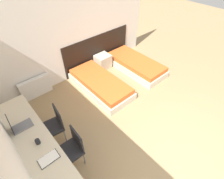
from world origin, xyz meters
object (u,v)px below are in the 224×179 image
at_px(bed_near_window, 100,84).
at_px(laptop, 18,126).
at_px(bed_near_door, 136,65).
at_px(nightstand, 103,62).
at_px(chair_near_laptop, 54,124).
at_px(chair_near_notebook, 72,148).

distance_m(bed_near_window, laptop, 2.44).
distance_m(bed_near_door, nightstand, 1.08).
bearing_deg(nightstand, chair_near_laptop, -149.70).
height_order(bed_near_window, chair_near_laptop, chair_near_laptop).
bearing_deg(bed_near_door, chair_near_laptop, -168.41).
xyz_separation_m(nightstand, laptop, (-3.02, -1.35, 0.62)).
distance_m(bed_near_door, chair_near_notebook, 3.49).
bearing_deg(chair_near_notebook, bed_near_window, 40.49).
xyz_separation_m(bed_near_window, chair_near_laptop, (-1.72, -0.66, 0.31)).
relative_size(bed_near_window, nightstand, 4.22).
xyz_separation_m(bed_near_window, nightstand, (0.74, 0.78, 0.06)).
height_order(bed_near_door, nightstand, nightstand).
height_order(nightstand, laptop, laptop).
bearing_deg(chair_near_laptop, nightstand, 37.34).
height_order(bed_near_window, chair_near_notebook, chair_near_notebook).
bearing_deg(bed_near_door, chair_near_notebook, -157.08).
bearing_deg(bed_near_door, laptop, -171.42).
bearing_deg(chair_near_laptop, bed_near_window, 27.92).
relative_size(chair_near_laptop, chair_near_notebook, 1.00).
bearing_deg(chair_near_laptop, laptop, 177.85).
height_order(bed_near_window, nightstand, nightstand).
relative_size(bed_near_window, chair_near_laptop, 2.29).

